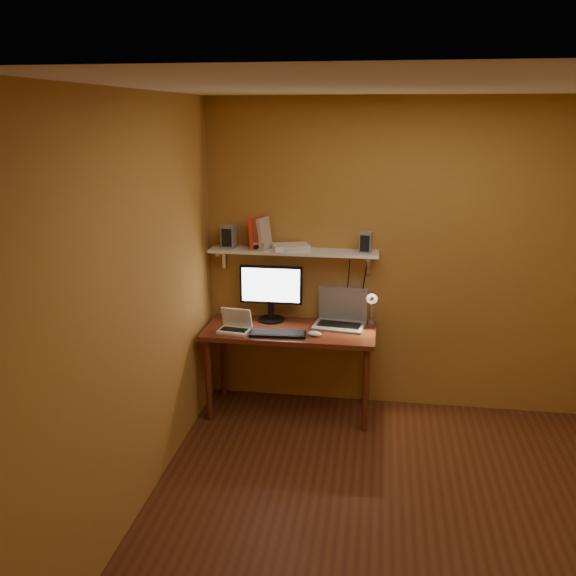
% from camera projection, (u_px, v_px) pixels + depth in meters
% --- Properties ---
extents(room, '(3.44, 3.24, 2.64)m').
position_uv_depth(room, '(420.00, 322.00, 3.51)').
color(room, '#562D16').
rests_on(room, ground).
extents(desk, '(1.40, 0.60, 0.75)m').
position_uv_depth(desk, '(290.00, 339.00, 5.04)').
color(desk, maroon).
rests_on(desk, ground).
extents(wall_shelf, '(1.40, 0.25, 0.21)m').
position_uv_depth(wall_shelf, '(293.00, 252.00, 5.03)').
color(wall_shelf, white).
rests_on(wall_shelf, room).
extents(monitor, '(0.53, 0.23, 0.48)m').
position_uv_depth(monitor, '(271.00, 290.00, 5.15)').
color(monitor, black).
rests_on(monitor, desk).
extents(laptop, '(0.45, 0.35, 0.31)m').
position_uv_depth(laptop, '(341.00, 316.00, 5.10)').
color(laptop, gray).
rests_on(laptop, desk).
extents(netbook, '(0.27, 0.21, 0.19)m').
position_uv_depth(netbook, '(235.00, 325.00, 4.96)').
color(netbook, white).
rests_on(netbook, desk).
extents(keyboard, '(0.46, 0.17, 0.02)m').
position_uv_depth(keyboard, '(278.00, 334.00, 4.87)').
color(keyboard, black).
rests_on(keyboard, desk).
extents(mouse, '(0.12, 0.09, 0.04)m').
position_uv_depth(mouse, '(315.00, 334.00, 4.85)').
color(mouse, white).
rests_on(mouse, desk).
extents(desk_lamp, '(0.09, 0.23, 0.38)m').
position_uv_depth(desk_lamp, '(372.00, 304.00, 4.98)').
color(desk_lamp, silver).
rests_on(desk_lamp, desk).
extents(speaker_left, '(0.12, 0.12, 0.19)m').
position_uv_depth(speaker_left, '(229.00, 237.00, 5.08)').
color(speaker_left, gray).
rests_on(speaker_left, wall_shelf).
extents(speaker_right, '(0.11, 0.11, 0.17)m').
position_uv_depth(speaker_right, '(366.00, 242.00, 4.90)').
color(speaker_right, gray).
rests_on(speaker_right, wall_shelf).
extents(books, '(0.18, 0.19, 0.26)m').
position_uv_depth(books, '(260.00, 233.00, 5.04)').
color(books, red).
rests_on(books, wall_shelf).
extents(shelf_camera, '(0.11, 0.07, 0.07)m').
position_uv_depth(shelf_camera, '(257.00, 247.00, 4.99)').
color(shelf_camera, silver).
rests_on(shelf_camera, wall_shelf).
extents(router, '(0.34, 0.28, 0.05)m').
position_uv_depth(router, '(291.00, 247.00, 5.02)').
color(router, white).
rests_on(router, wall_shelf).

